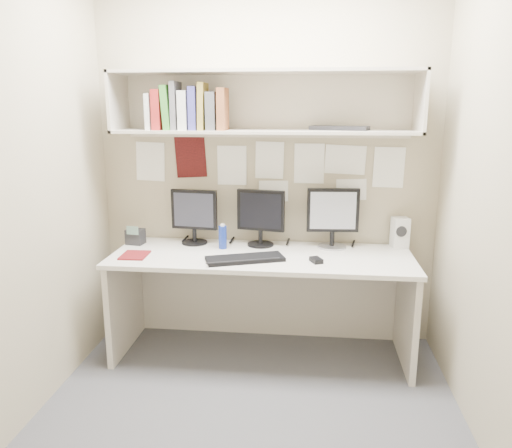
# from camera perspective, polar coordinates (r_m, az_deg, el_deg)

# --- Properties ---
(floor) EXTENTS (2.40, 2.00, 0.01)m
(floor) POSITION_cam_1_polar(r_m,az_deg,el_deg) (3.07, -0.65, -20.24)
(floor) COLOR #454449
(floor) RESTS_ON ground
(wall_back) EXTENTS (2.40, 0.02, 2.60)m
(wall_back) POSITION_cam_1_polar(r_m,az_deg,el_deg) (3.57, 1.24, 6.99)
(wall_back) COLOR tan
(wall_back) RESTS_ON ground
(wall_front) EXTENTS (2.40, 0.02, 2.60)m
(wall_front) POSITION_cam_1_polar(r_m,az_deg,el_deg) (1.61, -5.03, -0.91)
(wall_front) COLOR tan
(wall_front) RESTS_ON ground
(wall_left) EXTENTS (0.02, 2.00, 2.60)m
(wall_left) POSITION_cam_1_polar(r_m,az_deg,el_deg) (2.98, -24.39, 4.52)
(wall_left) COLOR tan
(wall_left) RESTS_ON ground
(wall_right) EXTENTS (0.02, 2.00, 2.60)m
(wall_right) POSITION_cam_1_polar(r_m,az_deg,el_deg) (2.71, 25.37, 3.68)
(wall_right) COLOR tan
(wall_right) RESTS_ON ground
(desk) EXTENTS (2.00, 0.70, 0.73)m
(desk) POSITION_cam_1_polar(r_m,az_deg,el_deg) (3.46, 0.64, -9.21)
(desk) COLOR beige
(desk) RESTS_ON floor
(overhead_hutch) EXTENTS (2.00, 0.38, 0.40)m
(overhead_hutch) POSITION_cam_1_polar(r_m,az_deg,el_deg) (3.41, 1.06, 13.77)
(overhead_hutch) COLOR beige
(overhead_hutch) RESTS_ON wall_back
(pinned_papers) EXTENTS (1.92, 0.01, 0.48)m
(pinned_papers) POSITION_cam_1_polar(r_m,az_deg,el_deg) (3.57, 1.23, 6.18)
(pinned_papers) COLOR white
(pinned_papers) RESTS_ON wall_back
(monitor_left) EXTENTS (0.33, 0.18, 0.39)m
(monitor_left) POSITION_cam_1_polar(r_m,az_deg,el_deg) (3.58, -7.08, 1.18)
(monitor_left) COLOR black
(monitor_left) RESTS_ON desk
(monitor_center) EXTENTS (0.34, 0.19, 0.40)m
(monitor_center) POSITION_cam_1_polar(r_m,az_deg,el_deg) (3.50, 0.54, 1.06)
(monitor_center) COLOR black
(monitor_center) RESTS_ON desk
(monitor_right) EXTENTS (0.36, 0.20, 0.42)m
(monitor_right) POSITION_cam_1_polar(r_m,az_deg,el_deg) (3.48, 8.77, 1.02)
(monitor_right) COLOR #A5A5AA
(monitor_right) RESTS_ON desk
(keyboard) EXTENTS (0.52, 0.34, 0.02)m
(keyboard) POSITION_cam_1_polar(r_m,az_deg,el_deg) (3.20, -1.26, -4.00)
(keyboard) COLOR black
(keyboard) RESTS_ON desk
(mouse) EXTENTS (0.09, 0.11, 0.03)m
(mouse) POSITION_cam_1_polar(r_m,az_deg,el_deg) (3.19, 6.89, -4.12)
(mouse) COLOR black
(mouse) RESTS_ON desk
(speaker) EXTENTS (0.12, 0.13, 0.21)m
(speaker) POSITION_cam_1_polar(r_m,az_deg,el_deg) (3.61, 16.12, -0.94)
(speaker) COLOR silver
(speaker) RESTS_ON desk
(blue_bottle) EXTENTS (0.06, 0.06, 0.17)m
(blue_bottle) POSITION_cam_1_polar(r_m,az_deg,el_deg) (3.45, -3.83, -1.48)
(blue_bottle) COLOR navy
(blue_bottle) RESTS_ON desk
(maroon_notebook) EXTENTS (0.17, 0.21, 0.01)m
(maroon_notebook) POSITION_cam_1_polar(r_m,az_deg,el_deg) (3.39, -13.70, -3.48)
(maroon_notebook) COLOR maroon
(maroon_notebook) RESTS_ON desk
(desk_phone) EXTENTS (0.13, 0.12, 0.14)m
(desk_phone) POSITION_cam_1_polar(r_m,az_deg,el_deg) (3.67, -13.62, -1.39)
(desk_phone) COLOR black
(desk_phone) RESTS_ON desk
(book_stack) EXTENTS (0.52, 0.19, 0.31)m
(book_stack) POSITION_cam_1_polar(r_m,az_deg,el_deg) (3.38, -7.80, 12.89)
(book_stack) COLOR beige
(book_stack) RESTS_ON overhead_hutch
(hutch_tray) EXTENTS (0.40, 0.25, 0.03)m
(hutch_tray) POSITION_cam_1_polar(r_m,az_deg,el_deg) (3.39, 9.51, 10.77)
(hutch_tray) COLOR black
(hutch_tray) RESTS_ON overhead_hutch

